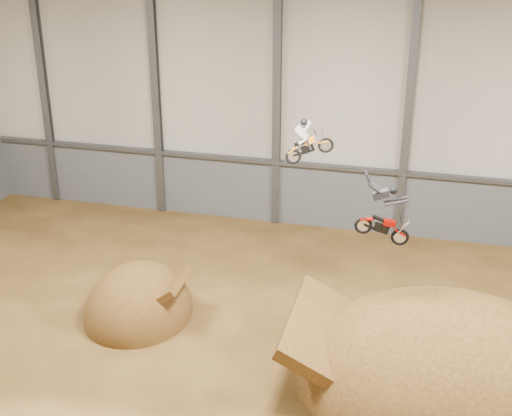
% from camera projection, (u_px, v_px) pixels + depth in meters
% --- Properties ---
extents(floor, '(40.00, 40.00, 0.00)m').
position_uv_depth(floor, '(276.00, 400.00, 25.61)').
color(floor, '#432C12').
rests_on(floor, ground).
extents(back_wall, '(40.00, 0.10, 14.00)m').
position_uv_depth(back_wall, '(342.00, 102.00, 36.09)').
color(back_wall, '#B7B0A2').
rests_on(back_wall, ground).
extents(lower_band_back, '(39.80, 0.18, 3.50)m').
position_uv_depth(lower_band_back, '(337.00, 198.00, 38.13)').
color(lower_band_back, '#575A5F').
rests_on(lower_band_back, ground).
extents(steel_rail, '(39.80, 0.35, 0.20)m').
position_uv_depth(steel_rail, '(338.00, 167.00, 37.27)').
color(steel_rail, '#47494F').
rests_on(steel_rail, lower_band_back).
extents(steel_column_0, '(0.40, 0.36, 13.90)m').
position_uv_depth(steel_column_0, '(43.00, 83.00, 39.63)').
color(steel_column_0, '#47494F').
rests_on(steel_column_0, ground).
extents(steel_column_1, '(0.40, 0.36, 13.90)m').
position_uv_depth(steel_column_1, '(156.00, 91.00, 38.14)').
color(steel_column_1, '#47494F').
rests_on(steel_column_1, ground).
extents(steel_column_2, '(0.40, 0.36, 13.90)m').
position_uv_depth(steel_column_2, '(277.00, 99.00, 36.66)').
color(steel_column_2, '#47494F').
rests_on(steel_column_2, ground).
extents(steel_column_3, '(0.40, 0.36, 13.90)m').
position_uv_depth(steel_column_3, '(409.00, 108.00, 35.17)').
color(steel_column_3, '#47494F').
rests_on(steel_column_3, ground).
extents(takeoff_ramp, '(4.57, 5.28, 4.57)m').
position_uv_depth(takeoff_ramp, '(139.00, 314.00, 30.80)').
color(takeoff_ramp, '#3F270F').
rests_on(takeoff_ramp, ground).
extents(landing_ramp, '(11.18, 9.89, 6.45)m').
position_uv_depth(landing_ramp, '(446.00, 388.00, 26.25)').
color(landing_ramp, '#3F270F').
rests_on(landing_ramp, ground).
extents(fmx_rider_a, '(2.55, 1.36, 2.33)m').
position_uv_depth(fmx_rider_a, '(313.00, 136.00, 27.79)').
color(fmx_rider_a, orange).
extents(fmx_rider_b, '(3.29, 1.19, 2.96)m').
position_uv_depth(fmx_rider_b, '(381.00, 210.00, 25.14)').
color(fmx_rider_b, '#B00702').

